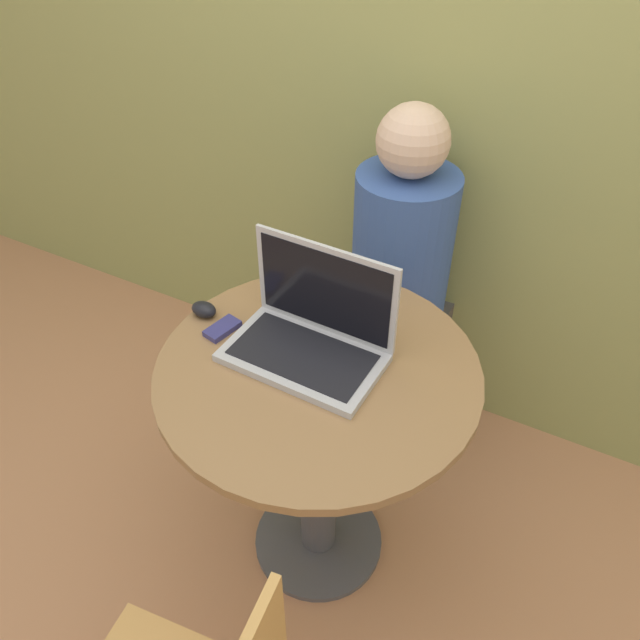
# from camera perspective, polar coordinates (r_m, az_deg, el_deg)

# --- Properties ---
(ground_plane) EXTENTS (12.00, 12.00, 0.00)m
(ground_plane) POSITION_cam_1_polar(r_m,az_deg,el_deg) (2.11, -0.14, -19.54)
(ground_plane) COLOR tan
(back_wall) EXTENTS (7.00, 0.05, 2.60)m
(back_wall) POSITION_cam_1_polar(r_m,az_deg,el_deg) (1.90, 12.49, 23.28)
(back_wall) COLOR #939956
(back_wall) RESTS_ON ground_plane
(round_table) EXTENTS (0.79, 0.79, 0.78)m
(round_table) POSITION_cam_1_polar(r_m,az_deg,el_deg) (1.66, -0.17, -9.73)
(round_table) COLOR #4C4C51
(round_table) RESTS_ON ground_plane
(laptop) EXTENTS (0.38, 0.23, 0.27)m
(laptop) POSITION_cam_1_polar(r_m,az_deg,el_deg) (1.49, -0.81, -1.11)
(laptop) COLOR #B7B7BC
(laptop) RESTS_ON round_table
(cell_phone) EXTENTS (0.07, 0.10, 0.02)m
(cell_phone) POSITION_cam_1_polar(r_m,az_deg,el_deg) (1.60, -8.93, -0.80)
(cell_phone) COLOR navy
(cell_phone) RESTS_ON round_table
(computer_mouse) EXTENTS (0.07, 0.05, 0.04)m
(computer_mouse) POSITION_cam_1_polar(r_m,az_deg,el_deg) (1.65, -10.57, 0.96)
(computer_mouse) COLOR black
(computer_mouse) RESTS_ON round_table
(person_seated) EXTENTS (0.31, 0.48, 1.21)m
(person_seated) POSITION_cam_1_polar(r_m,az_deg,el_deg) (2.13, 7.53, 1.78)
(person_seated) COLOR #4C4742
(person_seated) RESTS_ON ground_plane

